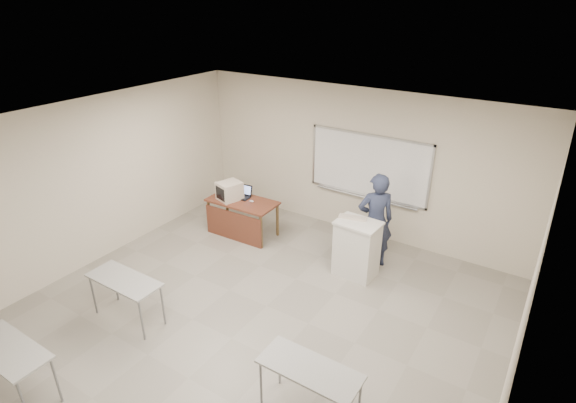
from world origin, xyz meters
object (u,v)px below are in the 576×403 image
Objects in this scene: crt_monitor at (230,191)px; laptop at (243,194)px; instructor_desk at (239,212)px; keyboard at (353,218)px; podium at (357,248)px; whiteboard at (368,167)px; mouse at (252,201)px; presenter at (375,221)px.

crt_monitor is 1.42× the size of laptop.
instructor_desk is 2.96× the size of keyboard.
podium is (2.60, 0.01, -0.02)m from instructor_desk.
podium is 2.72m from laptop.
whiteboard is 5.15× the size of keyboard.
podium is 2.42m from mouse.
keyboard is (0.35, -1.39, -0.43)m from whiteboard.
whiteboard is 5.47× the size of crt_monitor.
keyboard is 0.50m from presenter.
podium is at bearing -1.33° from instructor_desk.
instructor_desk is 0.46m from crt_monitor.
presenter reaches higher than instructor_desk.
crt_monitor is at bearing -28.80° from presenter.
podium is 2.16× the size of keyboard.
laptop is at bearing 74.13° from crt_monitor.
laptop is 2.82m from presenter.
instructor_desk is 2.78m from presenter.
crt_monitor is at bearing -128.71° from laptop.
laptop is at bearing 162.51° from keyboard.
mouse is 0.21× the size of keyboard.
whiteboard is at bearing 112.03° from podium.
instructor_desk is 3.15× the size of crt_monitor.
whiteboard is 2.81m from crt_monitor.
crt_monitor is (-2.35, -1.45, -0.55)m from whiteboard.
podium is at bearing -41.64° from keyboard.
keyboard is at bearing -75.85° from whiteboard.
whiteboard is 2.73m from instructor_desk.
presenter is at bearing 79.25° from podium.
instructor_desk is at bearing 10.15° from crt_monitor.
whiteboard is 1.31m from presenter.
whiteboard is 2.42m from mouse.
laptop reaches higher than instructor_desk.
presenter is at bearing -58.33° from whiteboard.
crt_monitor is at bearing -177.22° from podium.
whiteboard is at bearing 49.40° from crt_monitor.
laptop is (-0.09, 0.27, 0.26)m from instructor_desk.
whiteboard reaches higher than keyboard.
mouse is at bearing 179.64° from podium.
presenter is at bearing 8.44° from instructor_desk.
podium is at bearing 38.67° from presenter.
podium is 0.58× the size of presenter.
presenter is (0.62, -1.00, -0.58)m from whiteboard.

